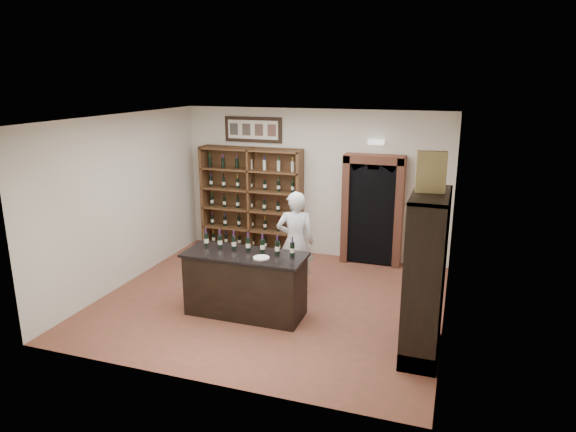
% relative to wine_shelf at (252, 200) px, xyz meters
% --- Properties ---
extents(floor, '(5.50, 5.50, 0.00)m').
position_rel_wine_shelf_xyz_m(floor, '(1.30, -2.33, -1.10)').
color(floor, brown).
rests_on(floor, ground).
extents(ceiling, '(5.50, 5.50, 0.00)m').
position_rel_wine_shelf_xyz_m(ceiling, '(1.30, -2.33, 1.90)').
color(ceiling, white).
rests_on(ceiling, wall_back).
extents(wall_back, '(5.50, 0.04, 3.00)m').
position_rel_wine_shelf_xyz_m(wall_back, '(1.30, 0.17, 0.40)').
color(wall_back, beige).
rests_on(wall_back, ground).
extents(wall_left, '(0.04, 5.00, 3.00)m').
position_rel_wine_shelf_xyz_m(wall_left, '(-1.45, -2.33, 0.40)').
color(wall_left, beige).
rests_on(wall_left, ground).
extents(wall_right, '(0.04, 5.00, 3.00)m').
position_rel_wine_shelf_xyz_m(wall_right, '(4.05, -2.33, 0.40)').
color(wall_right, beige).
rests_on(wall_right, ground).
extents(wine_shelf, '(2.20, 0.38, 2.20)m').
position_rel_wine_shelf_xyz_m(wine_shelf, '(0.00, 0.00, 0.00)').
color(wine_shelf, '#522D1C').
rests_on(wine_shelf, ground).
extents(framed_picture, '(1.25, 0.04, 0.52)m').
position_rel_wine_shelf_xyz_m(framed_picture, '(0.00, 0.14, 1.45)').
color(framed_picture, black).
rests_on(framed_picture, wall_back).
extents(arched_doorway, '(1.17, 0.35, 2.17)m').
position_rel_wine_shelf_xyz_m(arched_doorway, '(2.55, -0.00, 0.04)').
color(arched_doorway, black).
rests_on(arched_doorway, ground).
extents(emergency_light, '(0.30, 0.10, 0.10)m').
position_rel_wine_shelf_xyz_m(emergency_light, '(2.55, 0.09, 1.30)').
color(emergency_light, white).
rests_on(emergency_light, wall_back).
extents(tasting_counter, '(1.88, 0.78, 1.00)m').
position_rel_wine_shelf_xyz_m(tasting_counter, '(1.10, -2.93, -0.61)').
color(tasting_counter, black).
rests_on(tasting_counter, ground).
extents(counter_bottle_0, '(0.07, 0.07, 0.30)m').
position_rel_wine_shelf_xyz_m(counter_bottle_0, '(0.38, -2.80, 0.01)').
color(counter_bottle_0, black).
rests_on(counter_bottle_0, tasting_counter).
extents(counter_bottle_1, '(0.07, 0.07, 0.30)m').
position_rel_wine_shelf_xyz_m(counter_bottle_1, '(0.62, -2.80, 0.01)').
color(counter_bottle_1, black).
rests_on(counter_bottle_1, tasting_counter).
extents(counter_bottle_2, '(0.07, 0.07, 0.30)m').
position_rel_wine_shelf_xyz_m(counter_bottle_2, '(0.86, -2.80, 0.01)').
color(counter_bottle_2, black).
rests_on(counter_bottle_2, tasting_counter).
extents(counter_bottle_3, '(0.07, 0.07, 0.30)m').
position_rel_wine_shelf_xyz_m(counter_bottle_3, '(1.10, -2.80, 0.01)').
color(counter_bottle_3, black).
rests_on(counter_bottle_3, tasting_counter).
extents(counter_bottle_4, '(0.07, 0.07, 0.30)m').
position_rel_wine_shelf_xyz_m(counter_bottle_4, '(1.34, -2.80, 0.01)').
color(counter_bottle_4, black).
rests_on(counter_bottle_4, tasting_counter).
extents(counter_bottle_5, '(0.07, 0.07, 0.30)m').
position_rel_wine_shelf_xyz_m(counter_bottle_5, '(1.58, -2.80, 0.01)').
color(counter_bottle_5, black).
rests_on(counter_bottle_5, tasting_counter).
extents(counter_bottle_6, '(0.07, 0.07, 0.30)m').
position_rel_wine_shelf_xyz_m(counter_bottle_6, '(1.82, -2.80, 0.01)').
color(counter_bottle_6, black).
rests_on(counter_bottle_6, tasting_counter).
extents(side_cabinet, '(0.48, 1.20, 2.20)m').
position_rel_wine_shelf_xyz_m(side_cabinet, '(3.82, -3.23, -0.35)').
color(side_cabinet, black).
rests_on(side_cabinet, ground).
extents(shopkeeper, '(0.74, 0.59, 1.77)m').
position_rel_wine_shelf_xyz_m(shopkeeper, '(1.55, -1.82, -0.21)').
color(shopkeeper, silver).
rests_on(shopkeeper, ground).
extents(plate, '(0.24, 0.24, 0.02)m').
position_rel_wine_shelf_xyz_m(plate, '(1.42, -3.05, -0.09)').
color(plate, silver).
rests_on(plate, tasting_counter).
extents(wine_crate, '(0.38, 0.19, 0.52)m').
position_rel_wine_shelf_xyz_m(wine_crate, '(3.76, -3.17, 1.36)').
color(wine_crate, tan).
rests_on(wine_crate, side_cabinet).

